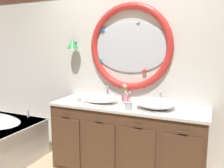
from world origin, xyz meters
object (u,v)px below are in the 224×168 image
toothbrush_holder_left (125,96)px  folded_hand_towel (73,100)px  sink_basin_left (100,98)px  toothbrush_holder_right (129,105)px  sink_basin_right (156,103)px  soap_dispenser (126,98)px

toothbrush_holder_left → folded_hand_towel: (-0.61, -0.30, -0.04)m
sink_basin_left → toothbrush_holder_right: bearing=-20.3°
sink_basin_right → toothbrush_holder_right: toothbrush_holder_right is taller
sink_basin_right → sink_basin_left: bearing=180.0°
sink_basin_left → soap_dispenser: (0.33, 0.07, 0.02)m
soap_dispenser → toothbrush_holder_left: bearing=114.6°
sink_basin_left → toothbrush_holder_right: 0.48m
sink_basin_left → toothbrush_holder_left: 0.34m
sink_basin_left → toothbrush_holder_left: toothbrush_holder_left is taller
sink_basin_right → folded_hand_towel: size_ratio=2.26×
sink_basin_left → sink_basin_right: size_ratio=1.02×
sink_basin_left → toothbrush_holder_left: bearing=40.5°
toothbrush_holder_right → folded_hand_towel: (-0.80, 0.08, -0.03)m
sink_basin_right → toothbrush_holder_right: 0.32m
toothbrush_holder_right → folded_hand_towel: size_ratio=1.07×
toothbrush_holder_right → folded_hand_towel: toothbrush_holder_right is taller
toothbrush_holder_right → folded_hand_towel: bearing=174.0°
sink_basin_left → soap_dispenser: bearing=12.2°
toothbrush_holder_right → soap_dispenser: 0.27m
toothbrush_holder_right → soap_dispenser: (-0.12, 0.24, 0.02)m
toothbrush_holder_left → toothbrush_holder_right: size_ratio=1.05×
toothbrush_holder_left → soap_dispenser: bearing=-65.4°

